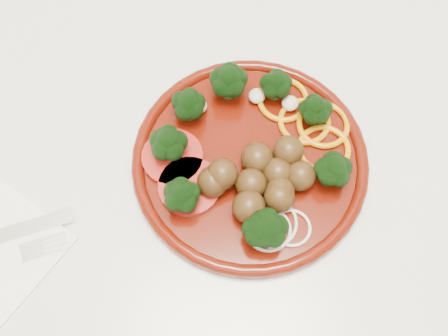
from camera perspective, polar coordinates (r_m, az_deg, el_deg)
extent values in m
cube|color=beige|center=(1.08, -12.91, -12.45)|extent=(2.40, 0.60, 0.87)
cube|color=silver|center=(0.67, -20.86, -4.35)|extent=(2.40, 0.60, 0.03)
cylinder|color=#440C04|center=(0.62, 2.65, 0.57)|extent=(0.26, 0.26, 0.01)
torus|color=#440C04|center=(0.62, 2.67, 0.80)|extent=(0.26, 0.26, 0.01)
sphere|color=#442D11|center=(0.59, 5.65, -2.95)|extent=(0.03, 0.03, 0.03)
sphere|color=#442D11|center=(0.60, 5.48, -0.46)|extent=(0.03, 0.03, 0.03)
sphere|color=#442D11|center=(0.59, 2.77, -1.60)|extent=(0.03, 0.03, 0.03)
sphere|color=#442D11|center=(0.61, 6.49, 1.55)|extent=(0.03, 0.03, 0.03)
sphere|color=#442D11|center=(0.59, -0.19, -0.82)|extent=(0.03, 0.03, 0.03)
sphere|color=#442D11|center=(0.60, 3.39, 0.95)|extent=(0.03, 0.03, 0.03)
sphere|color=#442D11|center=(0.60, 7.78, -0.76)|extent=(0.03, 0.03, 0.03)
sphere|color=#442D11|center=(0.58, 2.53, -3.96)|extent=(0.03, 0.03, 0.03)
sphere|color=#442D11|center=(0.59, 5.72, -2.31)|extent=(0.03, 0.03, 0.03)
sphere|color=#442D11|center=(0.59, -1.15, -1.39)|extent=(0.03, 0.03, 0.03)
torus|color=#C87807|center=(0.64, 8.16, 4.71)|extent=(0.06, 0.06, 0.01)
torus|color=#C87807|center=(0.63, 10.09, 1.92)|extent=(0.06, 0.06, 0.01)
torus|color=#C87807|center=(0.65, 6.02, 6.93)|extent=(0.06, 0.06, 0.01)
torus|color=#C87807|center=(0.64, 10.05, 4.35)|extent=(0.06, 0.06, 0.01)
cylinder|color=#720A07|center=(0.62, -5.26, 1.09)|extent=(0.07, 0.07, 0.01)
cylinder|color=#720A07|center=(0.60, -3.53, -1.89)|extent=(0.07, 0.07, 0.01)
torus|color=beige|center=(0.59, 4.49, -6.23)|extent=(0.05, 0.05, 0.00)
torus|color=beige|center=(0.59, 6.86, -6.05)|extent=(0.04, 0.04, 0.00)
torus|color=beige|center=(0.59, 4.74, -5.51)|extent=(0.06, 0.06, 0.00)
ellipsoid|color=#C6B793|center=(0.65, 3.35, 7.27)|extent=(0.02, 0.02, 0.01)
ellipsoid|color=#C6B793|center=(0.64, -2.58, 6.27)|extent=(0.02, 0.02, 0.01)
ellipsoid|color=#C6B793|center=(0.65, 6.72, 6.50)|extent=(0.02, 0.02, 0.01)
cube|color=silver|center=(0.63, -19.72, -5.89)|extent=(0.11, 0.04, 0.00)
cube|color=silver|center=(0.62, -18.91, -7.91)|extent=(0.03, 0.02, 0.00)
cube|color=silver|center=(0.61, -16.74, -8.06)|extent=(0.03, 0.01, 0.00)
cube|color=silver|center=(0.62, -16.84, -7.59)|extent=(0.03, 0.01, 0.00)
cube|color=silver|center=(0.62, -16.94, -7.13)|extent=(0.03, 0.01, 0.00)
cube|color=silver|center=(0.62, -17.04, -6.66)|extent=(0.03, 0.01, 0.00)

